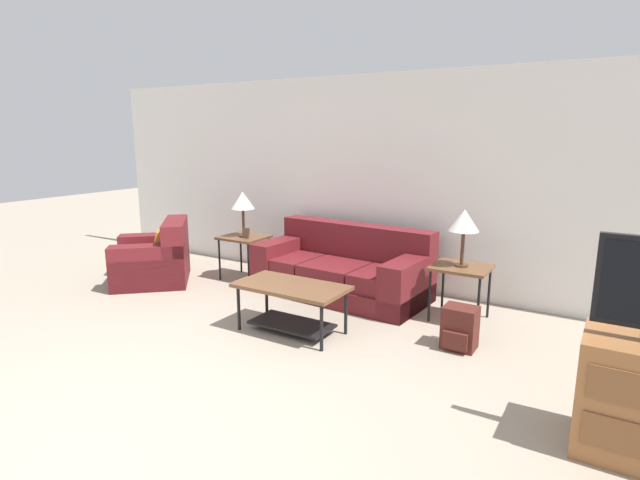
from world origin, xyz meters
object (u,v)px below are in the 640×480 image
(couch, at_px, (343,271))
(side_table_right, at_px, (461,271))
(table_lamp_left, at_px, (243,201))
(armchair, at_px, (155,260))
(coffee_table, at_px, (291,297))
(table_lamp_right, at_px, (464,222))
(backpack, at_px, (460,328))
(side_table_left, at_px, (244,240))

(couch, xyz_separation_m, side_table_right, (1.43, -0.09, 0.22))
(table_lamp_left, bearing_deg, armchair, -141.64)
(coffee_table, relative_size, table_lamp_right, 1.83)
(side_table_right, relative_size, backpack, 1.47)
(armchair, bearing_deg, table_lamp_right, 10.72)
(armchair, height_order, table_lamp_right, table_lamp_right)
(table_lamp_left, relative_size, backpack, 1.50)
(table_lamp_right, bearing_deg, side_table_right, -116.57)
(side_table_right, height_order, backpack, side_table_right)
(side_table_left, bearing_deg, table_lamp_right, 0.00)
(couch, xyz_separation_m, armchair, (-2.33, -0.80, -0.00))
(side_table_right, distance_m, table_lamp_right, 0.52)
(table_lamp_right, distance_m, backpack, 1.12)
(coffee_table, relative_size, side_table_right, 1.87)
(armchair, height_order, side_table_left, armchair)
(side_table_left, height_order, backpack, side_table_left)
(armchair, xyz_separation_m, table_lamp_left, (0.90, 0.71, 0.74))
(coffee_table, height_order, side_table_right, side_table_right)
(side_table_left, relative_size, table_lamp_left, 0.98)
(couch, distance_m, side_table_right, 1.45)
(table_lamp_left, bearing_deg, backpack, -12.90)
(backpack, bearing_deg, couch, 154.25)
(side_table_left, height_order, side_table_right, same)
(coffee_table, height_order, backpack, coffee_table)
(couch, relative_size, table_lamp_right, 3.57)
(backpack, bearing_deg, table_lamp_right, 106.55)
(backpack, bearing_deg, side_table_right, 106.55)
(table_lamp_right, bearing_deg, backpack, -73.45)
(side_table_left, xyz_separation_m, side_table_right, (2.86, 0.00, 0.00))
(side_table_left, xyz_separation_m, backpack, (3.07, -0.70, -0.33))
(coffee_table, xyz_separation_m, table_lamp_right, (1.29, 1.18, 0.68))
(armchair, height_order, coffee_table, armchair)
(couch, height_order, table_lamp_right, table_lamp_right)
(couch, xyz_separation_m, table_lamp_right, (1.43, -0.09, 0.74))
(side_table_left, distance_m, table_lamp_right, 2.91)
(backpack, bearing_deg, armchair, -179.87)
(couch, bearing_deg, armchair, -161.12)
(coffee_table, bearing_deg, couch, 96.11)
(side_table_right, distance_m, backpack, 0.80)
(side_table_left, height_order, table_lamp_left, table_lamp_left)
(side_table_right, bearing_deg, table_lamp_left, 180.00)
(coffee_table, bearing_deg, side_table_right, 42.33)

